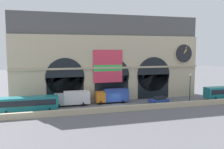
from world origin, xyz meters
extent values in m
plane|color=slate|center=(0.00, 0.00, 0.00)|extent=(200.00, 200.00, 0.00)
cube|color=#BCAD8C|center=(0.00, -4.64, 0.57)|extent=(90.00, 0.70, 1.13)
cube|color=#BCAD8C|center=(0.00, 7.55, 7.69)|extent=(45.05, 5.09, 15.38)
cube|color=#4C4C4C|center=(0.00, 7.85, 17.81)|extent=(45.05, 4.49, 4.85)
cube|color=black|center=(-10.73, 4.95, 2.98)|extent=(8.18, 0.20, 5.96)
cylinder|color=black|center=(-10.73, 4.95, 5.96)|extent=(8.61, 0.20, 8.61)
cube|color=black|center=(0.00, 4.95, 2.98)|extent=(8.18, 0.20, 5.96)
cylinder|color=black|center=(0.00, 4.95, 5.96)|extent=(8.61, 0.20, 8.61)
cube|color=black|center=(10.73, 4.95, 2.98)|extent=(8.18, 0.20, 5.96)
cylinder|color=black|center=(10.73, 4.95, 5.96)|extent=(8.61, 0.20, 8.61)
cylinder|color=#BCAD8C|center=(18.85, 4.85, 11.09)|extent=(4.97, 0.25, 4.97)
cylinder|color=black|center=(18.85, 4.73, 11.09)|extent=(4.60, 0.06, 4.60)
cube|color=gold|center=(19.24, 4.67, 11.59)|extent=(0.90, 0.04, 1.10)
cube|color=gold|center=(19.23, 4.65, 11.99)|extent=(0.87, 0.04, 1.85)
cube|color=#D8334C|center=(-0.91, 4.83, 8.23)|extent=(6.97, 0.12, 7.58)
cube|color=green|center=(-0.91, 4.75, 7.83)|extent=(6.69, 0.04, 1.45)
cube|color=tan|center=(0.00, 4.85, 7.88)|extent=(45.05, 0.50, 0.44)
cube|color=#19727A|center=(-18.07, -0.81, 1.80)|extent=(11.00, 2.50, 2.60)
cube|color=black|center=(-18.07, -2.08, 2.15)|extent=(10.12, 0.04, 1.10)
cylinder|color=black|center=(-21.92, -1.94, 0.50)|extent=(0.28, 1.00, 1.00)
cylinder|color=black|center=(-21.92, 0.31, 0.50)|extent=(0.28, 1.00, 1.00)
cylinder|color=black|center=(-14.22, -1.94, 0.50)|extent=(0.28, 1.00, 1.00)
cylinder|color=black|center=(-14.22, 0.31, 0.50)|extent=(0.28, 1.00, 1.00)
cube|color=#ADB2B7|center=(-12.23, 2.63, 1.57)|extent=(2.00, 2.30, 2.30)
cube|color=white|center=(-8.48, 2.63, 1.77)|extent=(5.50, 2.30, 2.70)
cylinder|color=black|center=(-12.33, 1.60, 0.42)|extent=(0.28, 0.84, 0.84)
cylinder|color=black|center=(-12.33, 3.67, 0.42)|extent=(0.28, 0.84, 0.84)
cylinder|color=black|center=(-7.23, 1.60, 0.42)|extent=(0.28, 0.84, 0.84)
cylinder|color=black|center=(-7.23, 3.67, 0.42)|extent=(0.28, 0.84, 0.84)
cube|color=orange|center=(-3.26, 2.89, 1.57)|extent=(2.00, 2.30, 2.30)
cube|color=#28479E|center=(0.49, 2.89, 1.77)|extent=(5.50, 2.30, 2.70)
cylinder|color=black|center=(-3.36, 1.85, 0.42)|extent=(0.28, 0.84, 0.84)
cylinder|color=black|center=(-3.36, 3.92, 0.42)|extent=(0.28, 0.84, 0.84)
cylinder|color=black|center=(1.74, 1.85, 0.42)|extent=(0.28, 0.84, 0.84)
cylinder|color=black|center=(1.74, 3.92, 0.42)|extent=(0.28, 0.84, 0.84)
cube|color=#28479E|center=(9.52, -0.44, 0.65)|extent=(4.40, 1.80, 0.70)
cube|color=black|center=(9.74, -0.44, 1.27)|extent=(2.46, 1.62, 0.55)
cylinder|color=black|center=(8.07, -1.25, 0.30)|extent=(0.28, 0.60, 0.60)
cylinder|color=black|center=(8.07, 0.37, 0.30)|extent=(0.28, 0.60, 0.60)
cylinder|color=black|center=(10.98, -1.25, 0.30)|extent=(0.28, 0.60, 0.60)
cylinder|color=black|center=(10.98, 0.37, 0.30)|extent=(0.28, 0.60, 0.60)
cylinder|color=black|center=(23.45, -1.86, 0.50)|extent=(0.28, 1.00, 1.00)
cylinder|color=black|center=(23.45, 0.39, 0.50)|extent=(0.28, 1.00, 1.00)
cylinder|color=black|center=(15.16, -3.84, 3.25)|extent=(0.16, 0.16, 6.50)
sphere|color=#F2EDCC|center=(15.16, -3.84, 6.68)|extent=(0.44, 0.44, 0.44)
camera|label=1|loc=(-14.03, -46.78, 12.23)|focal=36.93mm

